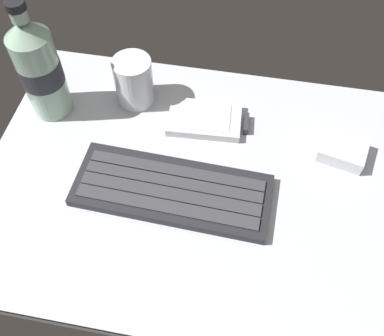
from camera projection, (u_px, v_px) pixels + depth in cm
name	position (u px, v px, depth cm)	size (l,w,h in cm)	color
ground_plane	(192.00, 184.00, 67.59)	(64.00, 48.00, 2.80)	silver
keyboard	(172.00, 190.00, 64.86)	(29.37, 12.03, 1.70)	#232328
handheld_device	(208.00, 120.00, 72.60)	(13.12, 8.30, 1.50)	silver
juice_cup	(134.00, 83.00, 72.99)	(6.40, 6.40, 8.50)	silver
water_bottle	(39.00, 68.00, 67.64)	(6.73, 6.73, 20.80)	#9EC1A8
charger_block	(343.00, 151.00, 68.44)	(7.00, 5.60, 2.40)	silver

